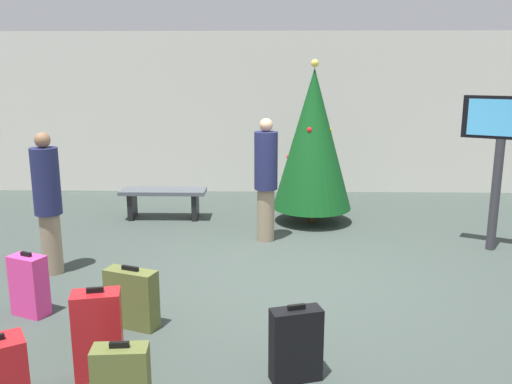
{
  "coord_description": "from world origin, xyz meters",
  "views": [
    {
      "loc": [
        -0.26,
        -5.99,
        2.38
      ],
      "look_at": [
        -0.41,
        0.47,
        0.9
      ],
      "focal_mm": 38.16,
      "sensor_mm": 36.0,
      "label": 1
    }
  ],
  "objects_px": {
    "traveller_0": "(48,200)",
    "suitcase_2": "(98,334)",
    "waiting_bench": "(163,197)",
    "traveller_1": "(266,177)",
    "suitcase_0": "(296,345)",
    "suitcase_3": "(132,298)",
    "holiday_tree": "(313,139)",
    "flight_info_kiosk": "(501,142)",
    "suitcase_5": "(29,285)"
  },
  "relations": [
    {
      "from": "holiday_tree",
      "to": "suitcase_0",
      "type": "height_order",
      "value": "holiday_tree"
    },
    {
      "from": "holiday_tree",
      "to": "suitcase_2",
      "type": "relative_size",
      "value": 3.37
    },
    {
      "from": "suitcase_3",
      "to": "suitcase_0",
      "type": "bearing_deg",
      "value": -30.09
    },
    {
      "from": "traveller_1",
      "to": "suitcase_0",
      "type": "height_order",
      "value": "traveller_1"
    },
    {
      "from": "holiday_tree",
      "to": "suitcase_5",
      "type": "xyz_separation_m",
      "value": [
        -3.01,
        -3.39,
        -1.0
      ]
    },
    {
      "from": "traveller_0",
      "to": "suitcase_2",
      "type": "xyz_separation_m",
      "value": [
        1.23,
        -2.18,
        -0.53
      ]
    },
    {
      "from": "traveller_0",
      "to": "suitcase_5",
      "type": "relative_size",
      "value": 2.59
    },
    {
      "from": "flight_info_kiosk",
      "to": "suitcase_5",
      "type": "relative_size",
      "value": 3.15
    },
    {
      "from": "holiday_tree",
      "to": "waiting_bench",
      "type": "bearing_deg",
      "value": 176.98
    },
    {
      "from": "traveller_1",
      "to": "suitcase_0",
      "type": "bearing_deg",
      "value": -85.86
    },
    {
      "from": "flight_info_kiosk",
      "to": "suitcase_2",
      "type": "relative_size",
      "value": 2.73
    },
    {
      "from": "suitcase_3",
      "to": "suitcase_5",
      "type": "xyz_separation_m",
      "value": [
        -1.06,
        0.22,
        0.02
      ]
    },
    {
      "from": "suitcase_2",
      "to": "suitcase_0",
      "type": "bearing_deg",
      "value": -0.65
    },
    {
      "from": "holiday_tree",
      "to": "suitcase_0",
      "type": "distance_m",
      "value": 4.61
    },
    {
      "from": "suitcase_5",
      "to": "suitcase_3",
      "type": "bearing_deg",
      "value": -11.89
    },
    {
      "from": "traveller_1",
      "to": "suitcase_5",
      "type": "xyz_separation_m",
      "value": [
        -2.3,
        -2.42,
        -0.6
      ]
    },
    {
      "from": "suitcase_2",
      "to": "suitcase_5",
      "type": "height_order",
      "value": "suitcase_2"
    },
    {
      "from": "flight_info_kiosk",
      "to": "suitcase_3",
      "type": "bearing_deg",
      "value": -151.38
    },
    {
      "from": "waiting_bench",
      "to": "traveller_1",
      "type": "xyz_separation_m",
      "value": [
        1.65,
        -1.09,
        0.55
      ]
    },
    {
      "from": "traveller_1",
      "to": "suitcase_2",
      "type": "xyz_separation_m",
      "value": [
        -1.29,
        -3.49,
        -0.56
      ]
    },
    {
      "from": "traveller_0",
      "to": "suitcase_2",
      "type": "bearing_deg",
      "value": -60.69
    },
    {
      "from": "flight_info_kiosk",
      "to": "waiting_bench",
      "type": "relative_size",
      "value": 1.5
    },
    {
      "from": "holiday_tree",
      "to": "suitcase_2",
      "type": "bearing_deg",
      "value": -114.19
    },
    {
      "from": "flight_info_kiosk",
      "to": "suitcase_2",
      "type": "xyz_separation_m",
      "value": [
        -4.3,
        -3.17,
        -1.09
      ]
    },
    {
      "from": "suitcase_0",
      "to": "suitcase_3",
      "type": "xyz_separation_m",
      "value": [
        -1.49,
        0.86,
        -0.02
      ]
    },
    {
      "from": "flight_info_kiosk",
      "to": "traveller_1",
      "type": "height_order",
      "value": "flight_info_kiosk"
    },
    {
      "from": "suitcase_5",
      "to": "traveller_1",
      "type": "bearing_deg",
      "value": 46.44
    },
    {
      "from": "suitcase_3",
      "to": "waiting_bench",
      "type": "bearing_deg",
      "value": 96.28
    },
    {
      "from": "traveller_0",
      "to": "traveller_1",
      "type": "bearing_deg",
      "value": 27.42
    },
    {
      "from": "waiting_bench",
      "to": "suitcase_3",
      "type": "relative_size",
      "value": 2.28
    },
    {
      "from": "suitcase_3",
      "to": "suitcase_2",
      "type": "bearing_deg",
      "value": -93.43
    },
    {
      "from": "suitcase_2",
      "to": "traveller_0",
      "type": "bearing_deg",
      "value": 119.31
    },
    {
      "from": "waiting_bench",
      "to": "suitcase_2",
      "type": "bearing_deg",
      "value": -85.51
    },
    {
      "from": "traveller_1",
      "to": "suitcase_0",
      "type": "distance_m",
      "value": 3.57
    },
    {
      "from": "traveller_0",
      "to": "suitcase_3",
      "type": "xyz_separation_m",
      "value": [
        1.28,
        -1.34,
        -0.61
      ]
    },
    {
      "from": "suitcase_3",
      "to": "holiday_tree",
      "type": "bearing_deg",
      "value": 61.61
    },
    {
      "from": "waiting_bench",
      "to": "traveller_1",
      "type": "relative_size",
      "value": 0.79
    },
    {
      "from": "waiting_bench",
      "to": "suitcase_2",
      "type": "xyz_separation_m",
      "value": [
        0.36,
        -4.58,
        -0.0
      ]
    },
    {
      "from": "waiting_bench",
      "to": "suitcase_2",
      "type": "height_order",
      "value": "suitcase_2"
    },
    {
      "from": "traveller_1",
      "to": "holiday_tree",
      "type": "bearing_deg",
      "value": 53.53
    },
    {
      "from": "holiday_tree",
      "to": "suitcase_0",
      "type": "bearing_deg",
      "value": -95.89
    },
    {
      "from": "suitcase_0",
      "to": "suitcase_3",
      "type": "bearing_deg",
      "value": 149.91
    },
    {
      "from": "flight_info_kiosk",
      "to": "traveller_0",
      "type": "height_order",
      "value": "flight_info_kiosk"
    },
    {
      "from": "traveller_1",
      "to": "traveller_0",
      "type": "bearing_deg",
      "value": -152.58
    },
    {
      "from": "suitcase_0",
      "to": "suitcase_2",
      "type": "xyz_separation_m",
      "value": [
        -1.54,
        0.02,
        0.06
      ]
    },
    {
      "from": "traveller_0",
      "to": "traveller_1",
      "type": "xyz_separation_m",
      "value": [
        2.51,
        1.3,
        0.02
      ]
    },
    {
      "from": "suitcase_0",
      "to": "suitcase_5",
      "type": "xyz_separation_m",
      "value": [
        -2.55,
        1.09,
        0.01
      ]
    },
    {
      "from": "traveller_1",
      "to": "suitcase_0",
      "type": "xyz_separation_m",
      "value": [
        0.25,
        -3.5,
        -0.61
      ]
    },
    {
      "from": "traveller_0",
      "to": "suitcase_0",
      "type": "xyz_separation_m",
      "value": [
        2.77,
        -2.2,
        -0.59
      ]
    },
    {
      "from": "suitcase_3",
      "to": "flight_info_kiosk",
      "type": "bearing_deg",
      "value": 28.62
    }
  ]
}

